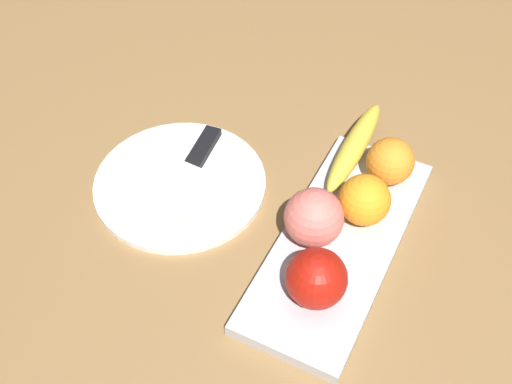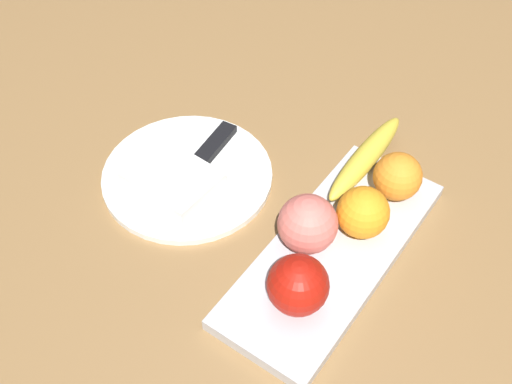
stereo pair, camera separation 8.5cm
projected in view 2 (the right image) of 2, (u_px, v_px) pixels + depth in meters
ground_plane at (333, 225)px, 0.88m from camera, size 2.40×2.40×0.00m
fruit_tray at (332, 253)px, 0.84m from camera, size 0.36×0.14×0.02m
apple at (298, 285)px, 0.75m from camera, size 0.07×0.07×0.07m
banana at (366, 157)px, 0.91m from camera, size 0.19×0.03×0.03m
orange_near_apple at (364, 211)px, 0.83m from camera, size 0.07×0.07×0.07m
orange_near_banana at (398, 176)px, 0.87m from camera, size 0.07×0.07×0.07m
peach at (308, 224)px, 0.81m from camera, size 0.08×0.08×0.08m
dinner_plate at (187, 176)px, 0.93m from camera, size 0.24×0.24×0.01m
folded_napkin at (172, 180)px, 0.90m from camera, size 0.10×0.12×0.03m
knife at (209, 152)px, 0.95m from camera, size 0.18×0.04×0.01m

